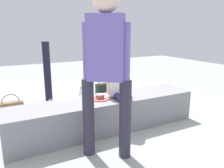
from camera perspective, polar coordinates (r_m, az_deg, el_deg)
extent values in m
plane|color=#929B94|center=(2.90, -1.57, -11.15)|extent=(12.00, 12.00, 0.00)
cube|color=gray|center=(2.83, -1.60, -7.55)|extent=(2.36, 0.49, 0.39)
cylinder|color=#241E4B|center=(2.71, 1.57, -3.27)|extent=(0.11, 0.26, 0.08)
cylinder|color=#241E4B|center=(2.78, 3.41, -2.85)|extent=(0.11, 0.26, 0.08)
cube|color=white|center=(2.79, 1.07, 0.27)|extent=(0.23, 0.16, 0.28)
sphere|color=beige|center=(2.75, 1.09, 4.81)|extent=(0.16, 0.16, 0.16)
cylinder|color=beige|center=(2.72, -0.83, -0.16)|extent=(0.05, 0.05, 0.21)
cylinder|color=beige|center=(2.86, 2.88, 0.50)|extent=(0.05, 0.05, 0.21)
cylinder|color=#2E293C|center=(2.17, 3.32, -8.98)|extent=(0.11, 0.11, 0.76)
cylinder|color=#2E293C|center=(2.23, -5.95, -8.42)|extent=(0.11, 0.11, 0.76)
cube|color=#6E5BB3|center=(2.04, -1.49, 9.10)|extent=(0.38, 0.35, 0.58)
cylinder|color=#6E5BB3|center=(2.02, 3.34, 7.50)|extent=(0.09, 0.09, 0.55)
cylinder|color=#6E5BB3|center=(2.08, -6.15, 7.63)|extent=(0.09, 0.09, 0.55)
cylinder|color=#E0594C|center=(2.74, -3.05, -3.76)|extent=(0.22, 0.22, 0.01)
cylinder|color=brown|center=(2.73, -3.06, -3.19)|extent=(0.10, 0.10, 0.05)
cylinder|color=pink|center=(2.73, -3.07, -2.66)|extent=(0.10, 0.10, 0.01)
cube|color=silver|center=(2.76, -1.82, -3.47)|extent=(0.11, 0.04, 0.00)
cube|color=#4C99E0|center=(3.07, -15.78, -7.27)|extent=(0.26, 0.13, 0.29)
torus|color=white|center=(3.01, -17.01, -4.80)|extent=(0.10, 0.01, 0.10)
torus|color=white|center=(3.03, -14.92, -4.53)|extent=(0.10, 0.01, 0.10)
cylinder|color=black|center=(3.74, -15.45, -5.53)|extent=(0.36, 0.36, 0.04)
cylinder|color=black|center=(3.61, -15.97, 2.30)|extent=(0.11, 0.11, 1.00)
cylinder|color=silver|center=(3.99, -7.81, -2.84)|extent=(0.07, 0.07, 0.19)
cone|color=silver|center=(3.96, -7.87, -1.32)|extent=(0.06, 0.06, 0.03)
cylinder|color=#268C3F|center=(3.95, -7.88, -0.95)|extent=(0.03, 0.03, 0.02)
cube|color=white|center=(3.73, 1.27, -4.43)|extent=(0.33, 0.30, 0.12)
cube|color=black|center=(4.17, -2.18, -1.59)|extent=(0.28, 0.13, 0.24)
torus|color=black|center=(4.14, -2.19, 0.02)|extent=(0.20, 0.01, 0.20)
cube|color=brown|center=(3.48, -24.00, -6.03)|extent=(0.32, 0.11, 0.23)
torus|color=brown|center=(3.44, -24.19, -4.21)|extent=(0.24, 0.01, 0.24)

